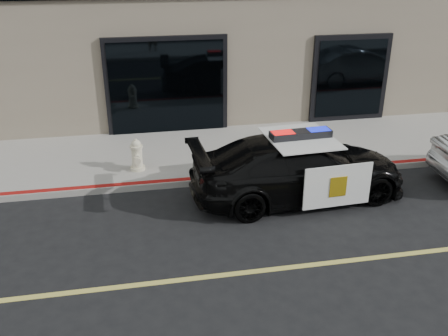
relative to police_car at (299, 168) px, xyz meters
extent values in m
plane|color=black|center=(-1.48, -2.57, -0.70)|extent=(120.00, 120.00, 0.00)
cube|color=gray|center=(-1.48, 2.68, -0.62)|extent=(60.00, 3.50, 0.15)
imported|color=black|center=(0.00, 0.00, -0.01)|extent=(2.49, 4.99, 1.38)
cube|color=white|center=(0.51, -0.96, -0.03)|extent=(1.47, 0.12, 0.92)
cube|color=white|center=(0.40, 1.02, -0.03)|extent=(1.47, 0.12, 0.92)
cube|color=white|center=(0.00, 0.00, 0.69)|extent=(1.48, 1.74, 0.02)
cube|color=gold|center=(0.52, -0.99, -0.03)|extent=(0.37, 0.03, 0.44)
cube|color=black|center=(0.00, 0.00, 0.77)|extent=(1.34, 0.42, 0.16)
cube|color=red|center=(-0.41, -0.02, 0.79)|extent=(0.48, 0.33, 0.15)
cube|color=#0C19CC|center=(0.40, 0.02, 0.79)|extent=(0.48, 0.33, 0.15)
cylinder|color=beige|center=(-3.46, 1.77, -0.51)|extent=(0.36, 0.36, 0.08)
cylinder|color=beige|center=(-3.46, 1.77, -0.22)|extent=(0.26, 0.26, 0.50)
cylinder|color=beige|center=(-3.46, 1.77, 0.05)|extent=(0.31, 0.31, 0.06)
sphere|color=beige|center=(-3.46, 1.77, 0.11)|extent=(0.23, 0.23, 0.23)
cylinder|color=beige|center=(-3.46, 1.77, 0.21)|extent=(0.07, 0.07, 0.07)
cylinder|color=beige|center=(-3.46, 1.94, -0.15)|extent=(0.13, 0.12, 0.13)
cylinder|color=beige|center=(-3.46, 1.60, -0.15)|extent=(0.13, 0.12, 0.13)
cylinder|color=beige|center=(-3.46, 1.57, -0.22)|extent=(0.17, 0.14, 0.17)
camera|label=1|loc=(-3.45, -9.46, 4.52)|focal=40.00mm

